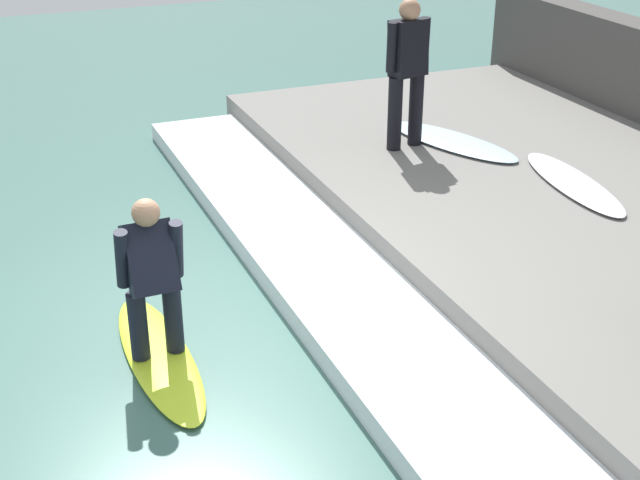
% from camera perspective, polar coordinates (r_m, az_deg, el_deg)
% --- Properties ---
extents(ground_plane, '(28.00, 28.00, 0.00)m').
position_cam_1_polar(ground_plane, '(7.49, -5.01, -5.72)').
color(ground_plane, '#426B60').
extents(concrete_ledge, '(4.40, 10.69, 0.39)m').
position_cam_1_polar(concrete_ledge, '(9.04, 17.88, 0.24)').
color(concrete_ledge, slate).
rests_on(concrete_ledge, ground_plane).
extents(wave_foam_crest, '(1.12, 10.15, 0.20)m').
position_cam_1_polar(wave_foam_crest, '(7.72, 1.67, -3.72)').
color(wave_foam_crest, silver).
rests_on(wave_foam_crest, ground_plane).
extents(surfboard_riding, '(0.52, 1.99, 0.06)m').
position_cam_1_polar(surfboard_riding, '(7.17, -10.26, -7.33)').
color(surfboard_riding, '#BFE02D').
rests_on(surfboard_riding, ground_plane).
extents(surfer_riding, '(0.51, 0.43, 1.31)m').
position_cam_1_polar(surfer_riding, '(6.80, -10.75, -1.98)').
color(surfer_riding, black).
rests_on(surfer_riding, surfboard_riding).
extents(surfer_waiting_far, '(0.57, 0.35, 1.69)m').
position_cam_1_polar(surfer_waiting_far, '(10.17, 5.61, 11.02)').
color(surfer_waiting_far, black).
rests_on(surfer_waiting_far, concrete_ledge).
extents(surfboard_waiting_far, '(1.16, 1.96, 0.06)m').
position_cam_1_polar(surfboard_waiting_far, '(10.60, 8.47, 6.28)').
color(surfboard_waiting_far, silver).
rests_on(surfboard_waiting_far, concrete_ledge).
extents(surfboard_spare, '(0.74, 1.91, 0.06)m').
position_cam_1_polar(surfboard_spare, '(9.64, 15.91, 3.55)').
color(surfboard_spare, silver).
rests_on(surfboard_spare, concrete_ledge).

